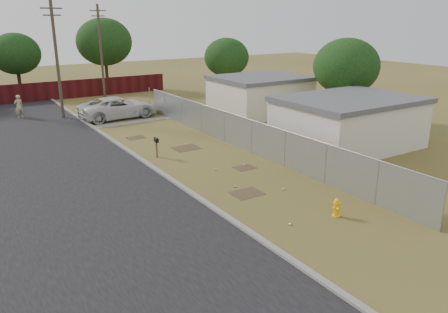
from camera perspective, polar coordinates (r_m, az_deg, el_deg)
ground at (r=24.45m, az=-2.28°, el=-0.68°), size 120.00×120.00×0.00m
street at (r=29.54m, az=-21.88°, el=1.30°), size 15.10×60.00×0.12m
chainlink_fence at (r=26.66m, az=2.37°, el=2.66°), size 0.10×27.06×2.02m
privacy_fence at (r=45.92m, az=-25.37°, el=7.43°), size 30.00×0.12×1.80m
utility_poles at (r=41.61m, az=-21.96°, el=12.26°), size 12.60×8.24×9.00m
houses at (r=32.14m, az=9.92°, el=6.38°), size 9.30×17.24×3.10m
horizon_trees at (r=45.48m, az=-17.02°, el=13.02°), size 33.32×31.94×7.78m
fire_hydrant at (r=18.26m, az=14.49°, el=-6.49°), size 0.39×0.40×0.81m
mailbox at (r=25.26m, az=-8.83°, el=1.92°), size 0.23×0.51×1.17m
pickup_truck at (r=36.15m, az=-13.66°, el=6.24°), size 6.38×3.31×1.72m
pedestrian at (r=38.88m, az=-25.22°, el=5.94°), size 0.78×0.62×1.86m
scattered_litter at (r=22.13m, az=1.76°, el=-2.55°), size 2.76×12.37×0.07m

